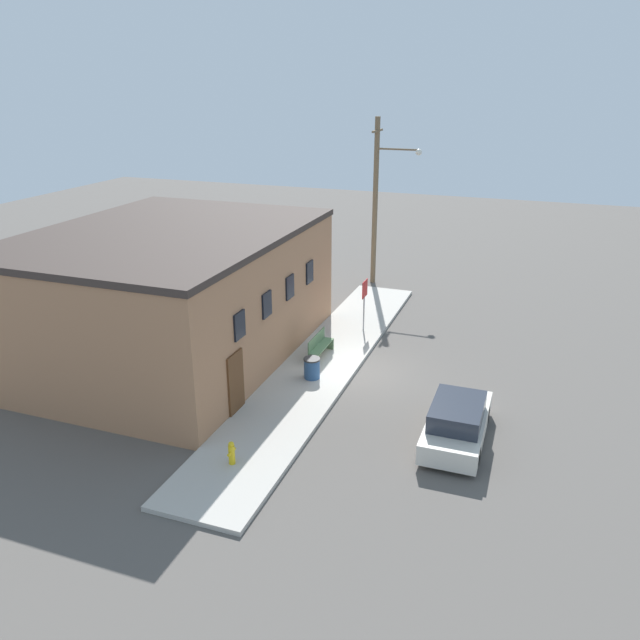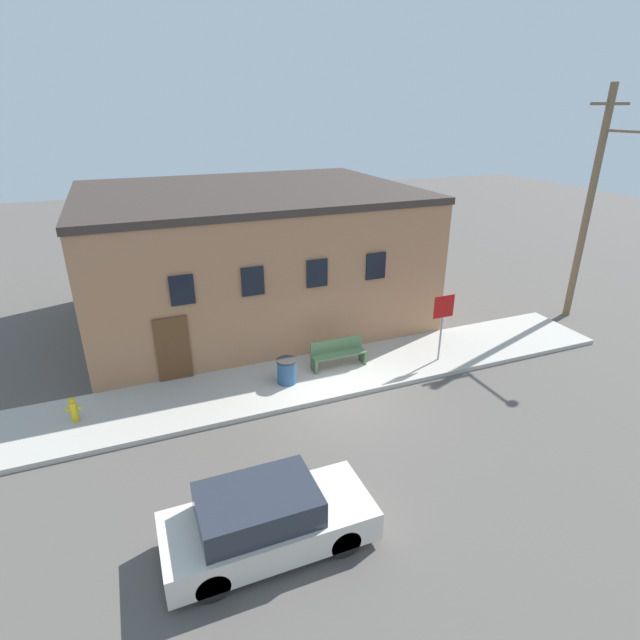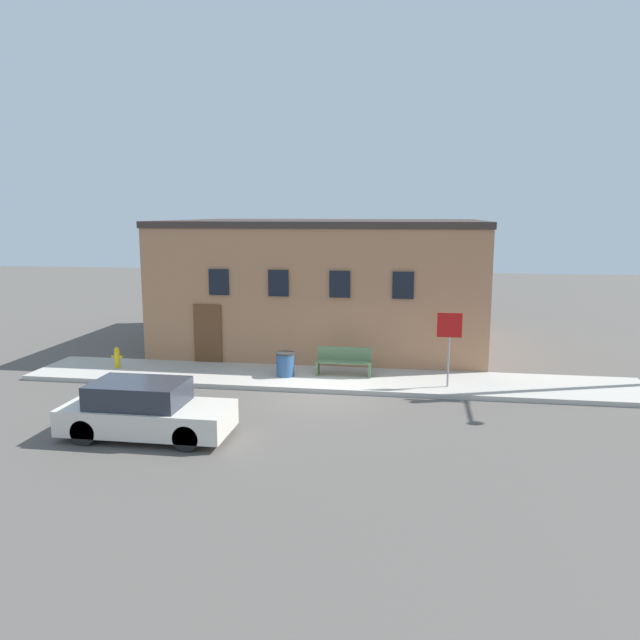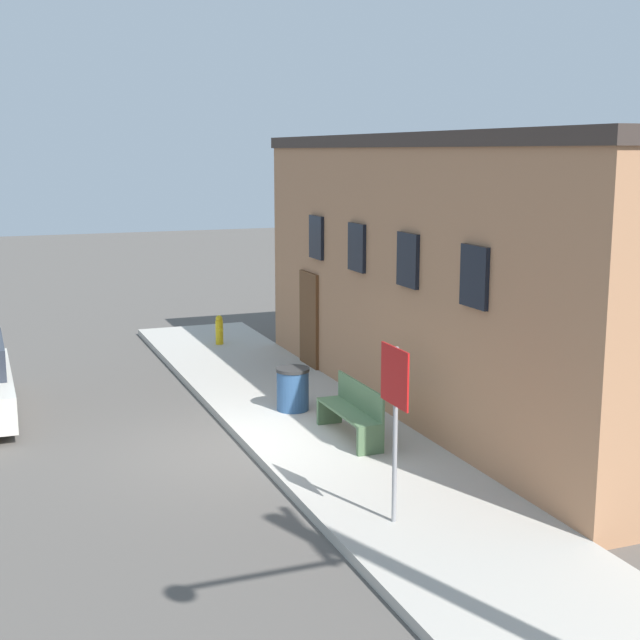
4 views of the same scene
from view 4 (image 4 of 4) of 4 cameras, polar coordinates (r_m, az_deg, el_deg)
ground_plane at (r=14.66m, az=-4.86°, el=-8.26°), size 80.00×80.00×0.00m
sidewalk at (r=15.07m, az=0.36°, el=-7.38°), size 19.63×2.84×0.15m
brick_building at (r=18.25m, az=17.15°, el=3.27°), size 12.15×9.28×5.07m
fire_hydrant at (r=21.71m, az=-6.46°, el=-0.62°), size 0.39×0.19×0.71m
stop_sign at (r=11.07m, az=4.81°, el=-5.09°), size 0.74×0.06×2.27m
bench at (r=14.59m, az=2.11°, el=-5.82°), size 1.79×0.44×0.91m
trash_bin at (r=16.14m, az=-1.76°, el=-4.42°), size 0.61×0.61×0.78m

